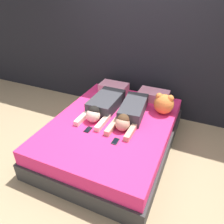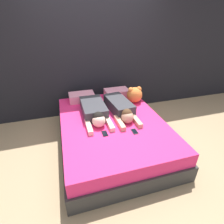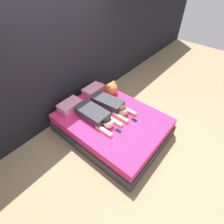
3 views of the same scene
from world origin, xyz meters
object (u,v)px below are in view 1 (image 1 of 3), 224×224
object	(u,v)px
cell_phone_left	(88,130)
plush_toy	(164,104)
person_right	(131,112)
cell_phone_right	(115,141)
pillow_head_left	(114,88)
bed	(112,134)
pillow_head_right	(153,95)
person_left	(103,105)

from	to	relation	value
cell_phone_left	plush_toy	size ratio (longest dim) A/B	0.42
person_right	cell_phone_right	distance (m)	0.58
person_right	cell_phone_left	bearing A→B (deg)	-129.43
pillow_head_left	person_right	size ratio (longest dim) A/B	0.48
pillow_head_left	bed	bearing A→B (deg)	-67.70
person_right	cell_phone_left	size ratio (longest dim) A/B	7.74
cell_phone_right	person_right	bearing A→B (deg)	91.36
bed	pillow_head_right	distance (m)	0.99
person_left	pillow_head_right	bearing A→B (deg)	48.26
bed	person_right	world-z (taller)	person_right
cell_phone_left	person_left	bearing A→B (deg)	93.83
bed	person_left	distance (m)	0.45
bed	cell_phone_left	bearing A→B (deg)	-122.18
bed	cell_phone_left	distance (m)	0.45
bed	pillow_head_left	xyz separation A→B (m)	(-0.36, 0.87, 0.31)
person_right	plush_toy	xyz separation A→B (m)	(0.39, 0.34, 0.06)
person_left	person_right	world-z (taller)	person_left
bed	pillow_head_left	bearing A→B (deg)	112.30
pillow_head_right	plush_toy	xyz separation A→B (m)	(0.24, -0.35, 0.08)
person_left	cell_phone_left	distance (m)	0.54
person_left	plush_toy	xyz separation A→B (m)	(0.84, 0.32, 0.06)
pillow_head_left	person_left	distance (m)	0.68
pillow_head_right	person_right	xyz separation A→B (m)	(-0.15, -0.69, 0.02)
bed	cell_phone_right	world-z (taller)	cell_phone_right
pillow_head_right	person_left	distance (m)	0.90
cell_phone_right	plush_toy	xyz separation A→B (m)	(0.38, 0.92, 0.15)
cell_phone_left	bed	bearing A→B (deg)	57.82
bed	person_right	size ratio (longest dim) A/B	2.17
pillow_head_right	person_right	size ratio (longest dim) A/B	0.48
bed	cell_phone_right	bearing A→B (deg)	-60.56
pillow_head_left	pillow_head_right	xyz separation A→B (m)	(0.72, 0.00, 0.00)
plush_toy	cell_phone_left	bearing A→B (deg)	-133.57
person_right	plush_toy	distance (m)	0.52
pillow_head_left	person_left	world-z (taller)	person_left
person_left	pillow_head_left	bearing A→B (deg)	100.15
pillow_head_left	cell_phone_right	size ratio (longest dim) A/B	3.73
person_right	bed	bearing A→B (deg)	-139.46
person_left	plush_toy	world-z (taller)	plush_toy
pillow_head_right	cell_phone_left	world-z (taller)	pillow_head_right
person_right	plush_toy	bearing A→B (deg)	41.24
person_right	person_left	bearing A→B (deg)	176.77
pillow_head_right	person_right	distance (m)	0.71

